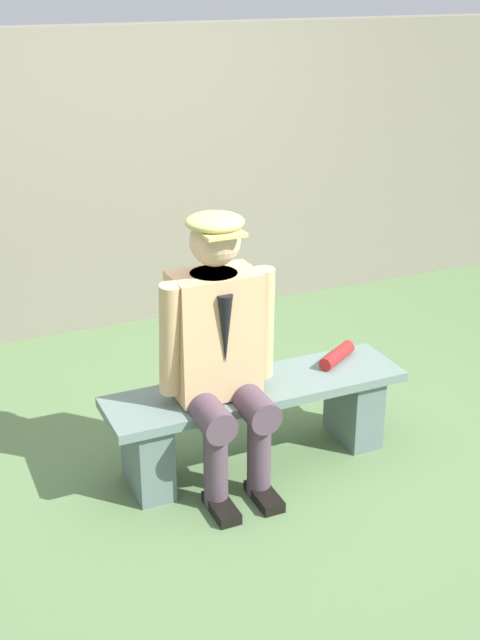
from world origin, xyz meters
TOP-DOWN VIEW (x-y plane):
  - ground_plane at (0.00, 0.00)m, footprint 30.00×30.00m
  - bench at (0.00, 0.00)m, footprint 1.46×0.38m
  - seated_man at (0.21, 0.06)m, footprint 0.55×0.56m
  - rolled_magazine at (-0.48, -0.06)m, footprint 0.26×0.20m
  - stadium_wall at (0.00, -2.05)m, footprint 12.00×0.24m

SIDE VIEW (x-z plane):
  - ground_plane at x=0.00m, z-range 0.00..0.00m
  - bench at x=0.00m, z-range 0.06..0.48m
  - rolled_magazine at x=-0.48m, z-range 0.42..0.49m
  - seated_man at x=0.21m, z-range 0.05..1.34m
  - stadium_wall at x=0.00m, z-range 0.00..1.93m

